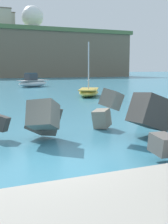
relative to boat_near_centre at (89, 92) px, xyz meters
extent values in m
plane|color=teal|center=(-9.88, -19.38, -0.43)|extent=(400.00, 400.00, 0.00)
cube|color=#9E998E|center=(-9.88, -23.38, -0.31)|extent=(48.00, 4.40, 0.24)
cube|color=#605B56|center=(-6.97, -20.41, 0.10)|extent=(0.58, 0.80, 0.65)
cube|color=gray|center=(-3.77, -15.05, 0.20)|extent=(1.26, 1.36, 0.98)
cube|color=#3D3A38|center=(-5.34, -17.46, 0.60)|extent=(1.61, 1.51, 1.65)
cube|color=#3D3A38|center=(-10.90, -15.52, 0.23)|extent=(0.87, 0.75, 0.74)
cube|color=gray|center=(-6.33, -15.19, 0.05)|extent=(1.07, 0.96, 0.94)
cube|color=slate|center=(-6.94, -17.19, 1.13)|extent=(1.02, 0.87, 0.92)
cube|color=#4C4944|center=(-9.30, -16.00, 0.35)|extent=(1.53, 1.33, 1.43)
cube|color=slate|center=(-9.53, -16.74, 0.62)|extent=(1.46, 1.58, 1.32)
ellipsoid|color=#EAC64C|center=(0.00, 0.00, -0.06)|extent=(3.91, 5.03, 0.73)
cube|color=#AF9539|center=(0.00, 0.00, 0.27)|extent=(3.59, 4.62, 0.10)
cylinder|color=silver|center=(-0.17, -0.31, 2.57)|extent=(0.12, 0.12, 4.52)
cylinder|color=silver|center=(-0.17, -0.31, 1.21)|extent=(1.44, 2.51, 0.08)
ellipsoid|color=white|center=(-1.13, 17.43, 0.07)|extent=(5.79, 4.57, 0.99)
cube|color=#ACACAC|center=(-1.13, 17.43, 0.52)|extent=(5.32, 4.20, 0.10)
cube|color=#33383D|center=(-1.49, 17.20, 1.06)|extent=(2.04, 1.86, 0.99)
cube|color=#334C5B|center=(-1.49, 17.20, 1.61)|extent=(1.83, 1.67, 0.12)
cylinder|color=silver|center=(15.89, 82.53, 15.54)|extent=(5.92, 5.92, 2.18)
sphere|color=white|center=(15.89, 82.53, 20.45)|extent=(7.63, 7.63, 7.63)
cube|color=#B2ADA3|center=(6.50, 81.14, 17.54)|extent=(4.94, 4.94, 6.17)
cube|color=#66564C|center=(6.50, 81.14, 20.77)|extent=(5.19, 5.19, 0.30)
cube|color=#B2ADA3|center=(4.26, 75.28, 17.65)|extent=(4.79, 5.01, 6.39)
cube|color=#66564C|center=(4.26, 75.28, 20.99)|extent=(5.03, 5.26, 0.30)
camera|label=1|loc=(-12.64, -27.51, 2.32)|focal=49.20mm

